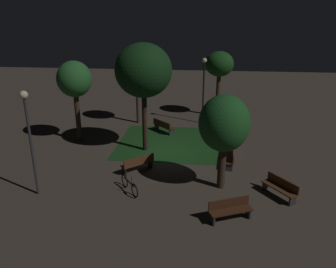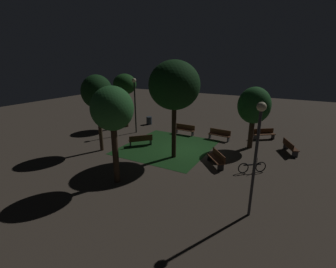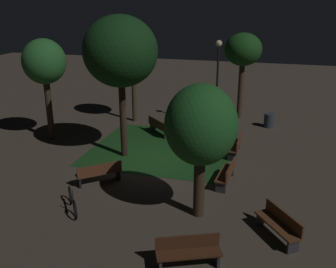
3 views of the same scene
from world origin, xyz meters
name	(u,v)px [view 3 (image 3 of 3)]	position (x,y,z in m)	size (l,w,h in m)	color
ground_plane	(157,160)	(0.00, 0.00, 0.00)	(60.00, 60.00, 0.00)	#473D33
grass_lawn	(163,148)	(1.38, 0.12, 0.01)	(6.29, 6.78, 0.01)	#194219
bench_path_side	(227,173)	(-1.59, -3.44, 0.48)	(1.83, 0.62, 0.88)	brown
bench_lawn_edge	(236,145)	(1.58, -3.44, 0.48)	(1.80, 0.49, 0.88)	brown
bench_near_trees	(188,251)	(-6.85, -3.05, 0.48)	(1.16, 1.84, 0.88)	#422314
bench_front_right	(279,224)	(-4.79, -5.45, 0.48)	(1.74, 1.45, 0.88)	#512D19
bench_corner	(159,126)	(3.32, 0.89, 0.48)	(1.60, 1.62, 0.88)	#422314
bench_back_row	(99,172)	(-2.91, 1.49, 0.48)	(1.55, 1.67, 0.88)	brown
tree_back_right	(120,52)	(0.06, 1.61, 4.83)	(3.26, 3.26, 6.42)	#2D2116
tree_tall_center	(201,126)	(-4.16, -2.80, 3.20)	(2.34, 2.34, 4.58)	#38281C
tree_right_canopy	(243,51)	(7.74, -2.98, 4.09)	(2.20, 2.20, 5.16)	#423021
tree_near_wall	(44,63)	(1.18, 6.16, 3.99)	(2.15, 2.15, 5.20)	#38281C
tree_lawn_side	(133,50)	(5.30, 3.04, 4.23)	(2.13, 2.13, 5.45)	#423021
lamp_post_near_wall	(218,69)	(5.75, -1.82, 3.28)	(0.36, 0.36, 4.88)	black
trash_bin	(269,120)	(6.28, -4.82, 0.40)	(0.56, 0.56, 0.80)	#2D3842
bicycle	(73,202)	(-5.08, 1.48, 0.34)	(1.43, 1.11, 0.93)	black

